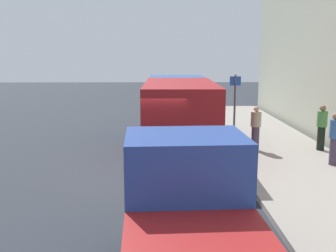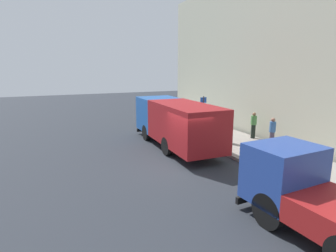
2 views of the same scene
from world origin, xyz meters
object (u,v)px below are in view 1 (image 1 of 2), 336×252
object	(u,v)px
pedestrian_third	(256,127)
street_sign_post	(235,103)
pedestrian_walking	(322,126)
pedestrian_standing	(335,137)
small_flatbed_truck	(194,231)
large_utility_truck	(179,110)

from	to	relation	value
pedestrian_third	street_sign_post	bearing A→B (deg)	-122.81
pedestrian_walking	pedestrian_standing	bearing A→B (deg)	153.47
small_flatbed_truck	pedestrian_walking	size ratio (longest dim) A/B	3.28
pedestrian_third	large_utility_truck	bearing A→B (deg)	-71.05
pedestrian_third	street_sign_post	size ratio (longest dim) A/B	0.60
pedestrian_third	small_flatbed_truck	bearing A→B (deg)	14.97
pedestrian_standing	street_sign_post	bearing A→B (deg)	89.58
large_utility_truck	pedestrian_standing	size ratio (longest dim) A/B	4.75
street_sign_post	pedestrian_standing	bearing A→B (deg)	-51.46
pedestrian_walking	street_sign_post	bearing A→B (deg)	50.95
small_flatbed_truck	pedestrian_walking	bearing A→B (deg)	55.84
pedestrian_standing	street_sign_post	xyz separation A→B (m)	(-2.67, 3.35, 0.71)
large_utility_truck	pedestrian_walking	size ratio (longest dim) A/B	4.78
pedestrian_walking	pedestrian_third	size ratio (longest dim) A/B	1.03
large_utility_truck	pedestrian_walking	bearing A→B (deg)	-7.10
large_utility_truck	pedestrian_third	world-z (taller)	large_utility_truck
large_utility_truck	street_sign_post	xyz separation A→B (m)	(2.28, 0.56, 0.19)
pedestrian_walking	pedestrian_standing	xyz separation A→B (m)	(-0.39, -2.04, 0.01)
pedestrian_walking	street_sign_post	distance (m)	3.40
pedestrian_standing	pedestrian_third	bearing A→B (deg)	96.82
pedestrian_walking	large_utility_truck	bearing A→B (deg)	66.19
street_sign_post	small_flatbed_truck	bearing A→B (deg)	-103.50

